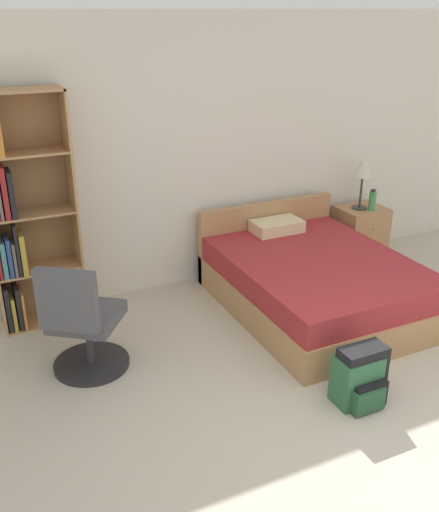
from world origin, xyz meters
name	(u,v)px	position (x,y,z in m)	size (l,w,h in m)	color
ground_plane	(436,482)	(0.00, 0.00, 0.00)	(14.00, 14.00, 0.00)	#BCB29E
wall_back	(210,154)	(0.00, 3.23, 1.30)	(9.00, 0.06, 2.60)	silver
bookshelf	(19,214)	(-1.87, 2.99, 1.03)	(0.72, 0.34, 2.03)	#AD7F51
bed	(313,280)	(0.56, 2.18, 0.27)	(1.53, 1.98, 0.77)	#AD7F51
office_chair	(83,325)	(-1.61, 2.02, 0.41)	(0.70, 0.72, 0.96)	#232326
nightstand	(360,233)	(1.69, 2.92, 0.30)	(0.50, 0.46, 0.60)	#AD7F51
table_lamp	(363,169)	(1.64, 2.92, 1.03)	(0.23, 0.23, 0.57)	#333333
water_bottle	(372,200)	(1.72, 2.81, 0.71)	(0.08, 0.08, 0.23)	#3F8C4C
backpack_black	(362,377)	(0.07, 0.82, 0.21)	(0.34, 0.24, 0.44)	black
backpack_green	(358,381)	(0.04, 0.83, 0.18)	(0.32, 0.29, 0.37)	#2D603D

